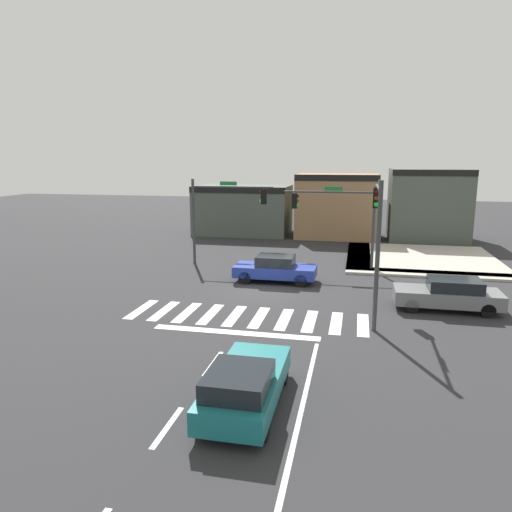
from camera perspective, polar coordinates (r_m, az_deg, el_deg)
name	(u,v)px	position (r m, az deg, el deg)	size (l,w,h in m)	color
ground_plane	(266,290)	(25.34, 1.23, -4.06)	(120.00, 120.00, 0.00)	#2B2B2D
crosswalk_near	(247,317)	(21.13, -1.11, -7.27)	(10.49, 2.87, 0.01)	silver
lane_markings	(224,403)	(14.19, -3.84, -17.20)	(6.80, 20.25, 0.01)	white
bike_detector_marking	(259,358)	(16.99, 0.41, -12.11)	(1.00, 1.00, 0.01)	yellow
curb_corner_northeast	(414,259)	(34.28, 18.40, -0.39)	(10.00, 10.60, 0.15)	#B2AA9E
storefront_row	(336,206)	(42.92, 9.60, 5.87)	(23.59, 5.90, 5.99)	#4C564C
traffic_signal_northeast	(337,211)	(29.90, 9.66, 5.34)	(5.62, 0.32, 5.24)	#383A3D
traffic_signal_southeast	(377,223)	(20.86, 14.34, 3.85)	(0.32, 4.77, 6.03)	#383A3D
traffic_signal_northwest	(224,206)	(30.68, -3.84, 5.96)	(5.37, 0.32, 5.56)	#383A3D
car_teal	(245,385)	(13.57, -1.35, -15.16)	(1.84, 4.56, 1.46)	#196B70
car_blue	(275,269)	(26.81, 2.32, -1.51)	(4.56, 1.90, 1.50)	#23389E
car_gray	(449,294)	(23.56, 22.08, -4.25)	(4.68, 1.86, 1.48)	slate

